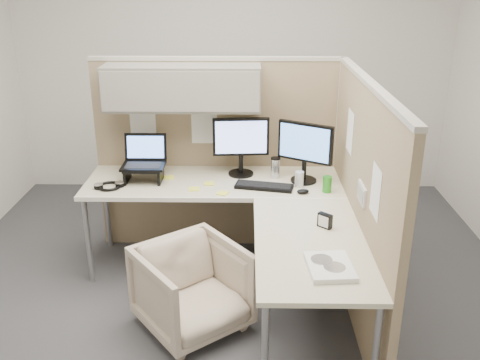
{
  "coord_description": "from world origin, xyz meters",
  "views": [
    {
      "loc": [
        0.15,
        -3.33,
        2.26
      ],
      "look_at": [
        0.1,
        0.25,
        0.85
      ],
      "focal_mm": 40.0,
      "sensor_mm": 36.0,
      "label": 1
    }
  ],
  "objects_px": {
    "office_chair": "(192,285)",
    "monitor_left": "(241,142)",
    "keyboard": "(264,186)",
    "desk": "(243,208)"
  },
  "relations": [
    {
      "from": "office_chair",
      "to": "monitor_left",
      "type": "relative_size",
      "value": 1.39
    },
    {
      "from": "keyboard",
      "to": "monitor_left",
      "type": "bearing_deg",
      "value": 134.36
    },
    {
      "from": "monitor_left",
      "to": "keyboard",
      "type": "bearing_deg",
      "value": -61.6
    },
    {
      "from": "monitor_left",
      "to": "office_chair",
      "type": "bearing_deg",
      "value": -111.5
    },
    {
      "from": "desk",
      "to": "office_chair",
      "type": "relative_size",
      "value": 3.09
    },
    {
      "from": "office_chair",
      "to": "desk",
      "type": "bearing_deg",
      "value": 15.2
    },
    {
      "from": "office_chair",
      "to": "monitor_left",
      "type": "height_order",
      "value": "monitor_left"
    },
    {
      "from": "office_chair",
      "to": "keyboard",
      "type": "height_order",
      "value": "keyboard"
    },
    {
      "from": "office_chair",
      "to": "monitor_left",
      "type": "distance_m",
      "value": 1.24
    },
    {
      "from": "monitor_left",
      "to": "keyboard",
      "type": "distance_m",
      "value": 0.42
    }
  ]
}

